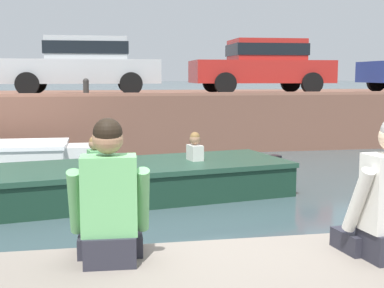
{
  "coord_description": "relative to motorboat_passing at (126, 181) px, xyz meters",
  "views": [
    {
      "loc": [
        -0.95,
        -3.81,
        1.99
      ],
      "look_at": [
        0.4,
        3.35,
        1.06
      ],
      "focal_mm": 50.0,
      "sensor_mm": 36.0,
      "label": 1
    }
  ],
  "objects": [
    {
      "name": "mooring_bollard_mid",
      "position": [
        -0.64,
        5.03,
        1.44
      ],
      "size": [
        0.15,
        0.15,
        0.45
      ],
      "color": "#2D2B28",
      "rests_on": "far_quay_wall"
    },
    {
      "name": "far_quay_wall",
      "position": [
        0.43,
        7.78,
        0.46
      ],
      "size": [
        60.0,
        6.0,
        1.49
      ],
      "primitive_type": "cube",
      "color": "brown",
      "rests_on": "ground"
    },
    {
      "name": "far_wall_coping",
      "position": [
        0.43,
        4.9,
        1.24
      ],
      "size": [
        60.0,
        0.24,
        0.08
      ],
      "primitive_type": "cube",
      "color": "#925F4C",
      "rests_on": "far_quay_wall"
    },
    {
      "name": "car_left_inner_silver",
      "position": [
        -0.71,
        6.4,
        2.05
      ],
      "size": [
        4.27,
        2.03,
        1.54
      ],
      "color": "#B7BABC",
      "rests_on": "far_quay_wall"
    },
    {
      "name": "bottle_drink",
      "position": [
        1.43,
        -5.29,
        0.57
      ],
      "size": [
        0.06,
        0.06,
        0.2
      ],
      "color": "#E07F6B",
      "rests_on": "near_quay"
    },
    {
      "name": "motorboat_passing",
      "position": [
        0.0,
        0.0,
        0.0
      ],
      "size": [
        6.04,
        2.7,
        1.05
      ],
      "color": "#193828",
      "rests_on": "ground"
    },
    {
      "name": "person_seated_left",
      "position": [
        -0.42,
        -5.12,
        0.85
      ],
      "size": [
        0.54,
        0.54,
        0.96
      ],
      "color": "#282833",
      "rests_on": "near_quay"
    },
    {
      "name": "car_centre_red",
      "position": [
        4.39,
        6.4,
        2.05
      ],
      "size": [
        4.04,
        2.06,
        1.54
      ],
      "color": "#B2231E",
      "rests_on": "far_quay_wall"
    },
    {
      "name": "ground_plane",
      "position": [
        0.43,
        -0.01,
        -0.29
      ],
      "size": [
        400.0,
        400.0,
        0.0
      ],
      "primitive_type": "plane",
      "color": "#3D5156"
    }
  ]
}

